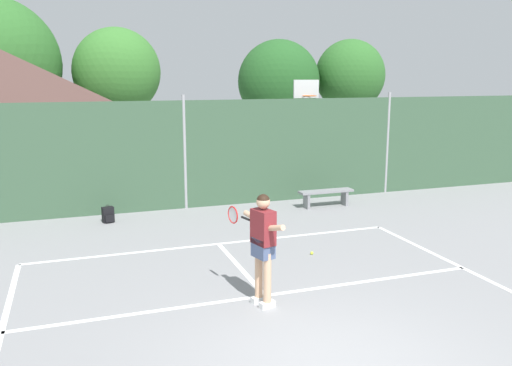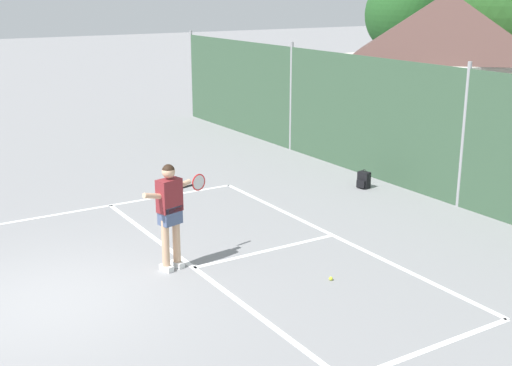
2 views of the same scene
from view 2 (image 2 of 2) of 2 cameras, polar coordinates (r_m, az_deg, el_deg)
The scene contains 7 objects.
ground_plane at distance 10.95m, azimuth -17.08°, elevation -9.59°, with size 120.00×120.00×0.00m, color gray.
court_markings at distance 11.11m, azimuth -13.84°, elevation -8.95°, with size 8.30×11.10×0.01m.
chainlink_fence at distance 15.18m, azimuth 17.17°, elevation 3.57°, with size 26.09×0.09×3.17m.
clubhouse_building at distance 21.90m, azimuth 15.66°, elevation 9.64°, with size 5.57×5.83×4.59m.
tennis_player at distance 11.34m, azimuth -7.28°, elevation -2.04°, with size 0.52×1.37×1.85m.
tennis_ball at distance 11.25m, azimuth 6.36°, elevation -8.05°, with size 0.07×0.07×0.07m, color #CCE033.
backpack_black at distance 16.40m, azimuth 9.11°, elevation 0.23°, with size 0.32×0.29×0.46m.
Camera 2 is at (9.67, -2.28, 4.61)m, focal length 47.19 mm.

